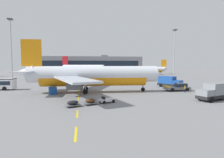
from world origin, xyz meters
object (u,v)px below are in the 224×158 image
object	(u,v)px
catering_truck	(214,91)
baggage_train	(91,101)
airliner_mid_left	(82,68)
apron_light_mast_far	(174,48)
apron_light_mast_near	(11,42)
airliner_foreground	(92,76)
ground_crew_worker	(185,88)
pushback_tug	(178,87)
uld_cargo_container	(53,91)
airliner_far_right	(148,69)
fuel_service_truck	(169,81)

from	to	relation	value
catering_truck	baggage_train	bearing A→B (deg)	-179.36
airliner_mid_left	apron_light_mast_far	size ratio (longest dim) A/B	1.42
airliner_mid_left	apron_light_mast_near	world-z (taller)	apron_light_mast_near
airliner_foreground	catering_truck	xyz separation A→B (m)	(21.85, -13.42, -2.30)
baggage_train	ground_crew_worker	size ratio (longest dim) A/B	5.23
pushback_tug	uld_cargo_container	bearing A→B (deg)	-179.13
pushback_tug	baggage_train	distance (m)	25.70
pushback_tug	catering_truck	bearing A→B (deg)	-87.90
airliner_foreground	uld_cargo_container	size ratio (longest dim) A/B	17.66
uld_cargo_container	apron_light_mast_far	bearing A→B (deg)	39.89
pushback_tug	airliner_far_right	world-z (taller)	airliner_far_right
apron_light_mast_far	catering_truck	bearing A→B (deg)	-110.44
apron_light_mast_far	airliner_mid_left	bearing A→B (deg)	134.91
airliner_mid_left	catering_truck	world-z (taller)	airliner_mid_left
airliner_mid_left	apron_light_mast_near	distance (m)	57.20
airliner_foreground	uld_cargo_container	world-z (taller)	airliner_foreground
baggage_train	airliner_foreground	bearing A→B (deg)	86.08
uld_cargo_container	apron_light_mast_near	xyz separation A→B (m)	(-21.02, 37.92, 14.50)
airliner_mid_left	airliner_far_right	distance (m)	44.28
catering_truck	fuel_service_truck	world-z (taller)	same
baggage_train	uld_cargo_container	bearing A→B (deg)	122.31
catering_truck	pushback_tug	bearing A→B (deg)	92.10
airliner_far_right	ground_crew_worker	bearing A→B (deg)	-103.98
airliner_foreground	apron_light_mast_near	size ratio (longest dim) A/B	1.42
pushback_tug	airliner_mid_left	size ratio (longest dim) A/B	0.18
airliner_far_right	ground_crew_worker	distance (m)	82.83
pushback_tug	airliner_far_right	xyz separation A→B (m)	(20.39, 77.73, 2.25)
baggage_train	pushback_tug	bearing A→B (deg)	29.63
baggage_train	uld_cargo_container	size ratio (longest dim) A/B	4.33
fuel_service_truck	apron_light_mast_near	size ratio (longest dim) A/B	0.29
airliner_far_right	apron_light_mast_far	xyz separation A→B (m)	(0.38, -35.69, 11.45)
airliner_foreground	apron_light_mast_near	world-z (taller)	apron_light_mast_near
pushback_tug	baggage_train	world-z (taller)	pushback_tug
pushback_tug	catering_truck	size ratio (longest dim) A/B	0.81
pushback_tug	apron_light_mast_far	distance (m)	48.85
airliner_far_right	apron_light_mast_near	xyz separation A→B (m)	(-71.48, -40.27, 12.15)
apron_light_mast_near	baggage_train	bearing A→B (deg)	-60.17
airliner_far_right	apron_light_mast_far	size ratio (longest dim) A/B	1.18
baggage_train	apron_light_mast_far	size ratio (longest dim) A/B	0.37
airliner_foreground	airliner_mid_left	world-z (taller)	airliner_mid_left
airliner_far_right	airliner_foreground	bearing A→B (deg)	-118.56
airliner_far_right	apron_light_mast_far	bearing A→B (deg)	-89.39
ground_crew_worker	uld_cargo_container	bearing A→B (deg)	175.95
fuel_service_truck	uld_cargo_container	xyz separation A→B (m)	(-31.48, -7.98, -0.85)
baggage_train	uld_cargo_container	xyz separation A→B (m)	(-7.74, 12.25, 0.28)
pushback_tug	airliner_mid_left	world-z (taller)	airliner_mid_left
pushback_tug	catering_truck	distance (m)	12.48
baggage_train	apron_light_mast_near	xyz separation A→B (m)	(-28.76, 50.16, 14.78)
pushback_tug	airliner_mid_left	xyz separation A→B (m)	(-23.10, 86.05, 3.10)
catering_truck	airliner_foreground	bearing A→B (deg)	148.45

